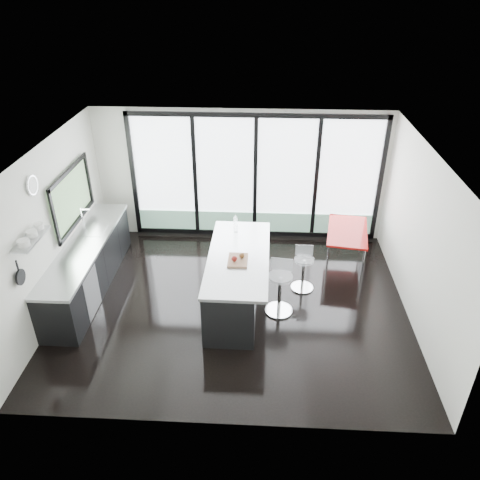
# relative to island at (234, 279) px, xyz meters

# --- Properties ---
(floor) EXTENTS (6.00, 5.00, 0.00)m
(floor) POSITION_rel_island_xyz_m (-0.01, -0.06, -0.50)
(floor) COLOR black
(floor) RESTS_ON ground
(ceiling) EXTENTS (6.00, 5.00, 0.00)m
(ceiling) POSITION_rel_island_xyz_m (-0.01, -0.06, 2.30)
(ceiling) COLOR white
(ceiling) RESTS_ON wall_back
(wall_back) EXTENTS (6.00, 0.09, 2.80)m
(wall_back) POSITION_rel_island_xyz_m (0.26, 2.41, 0.77)
(wall_back) COLOR silver
(wall_back) RESTS_ON ground
(wall_front) EXTENTS (6.00, 0.00, 2.80)m
(wall_front) POSITION_rel_island_xyz_m (-0.01, -2.56, 0.90)
(wall_front) COLOR silver
(wall_front) RESTS_ON ground
(wall_left) EXTENTS (0.26, 5.00, 2.80)m
(wall_left) POSITION_rel_island_xyz_m (-2.98, 0.21, 1.06)
(wall_left) COLOR silver
(wall_left) RESTS_ON ground
(wall_right) EXTENTS (0.00, 5.00, 2.80)m
(wall_right) POSITION_rel_island_xyz_m (2.99, -0.06, 0.90)
(wall_right) COLOR silver
(wall_right) RESTS_ON ground
(counter_cabinets) EXTENTS (0.69, 3.24, 1.36)m
(counter_cabinets) POSITION_rel_island_xyz_m (-2.68, 0.34, -0.04)
(counter_cabinets) COLOR black
(counter_cabinets) RESTS_ON floor
(island) EXTENTS (1.05, 2.43, 1.29)m
(island) POSITION_rel_island_xyz_m (0.00, 0.00, 0.00)
(island) COLOR black
(island) RESTS_ON floor
(bar_stool_near) EXTENTS (0.53, 0.53, 0.76)m
(bar_stool_near) POSITION_rel_island_xyz_m (0.79, -0.20, -0.12)
(bar_stool_near) COLOR silver
(bar_stool_near) RESTS_ON floor
(bar_stool_far) EXTENTS (0.42, 0.42, 0.65)m
(bar_stool_far) POSITION_rel_island_xyz_m (1.23, 0.50, -0.18)
(bar_stool_far) COLOR silver
(bar_stool_far) RESTS_ON floor
(red_table) EXTENTS (0.95, 1.42, 0.71)m
(red_table) POSITION_rel_island_xyz_m (2.13, 1.49, -0.15)
(red_table) COLOR #A0100D
(red_table) RESTS_ON floor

